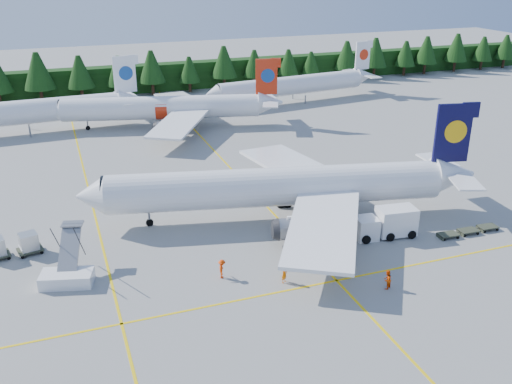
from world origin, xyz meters
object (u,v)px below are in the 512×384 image
object	(u,v)px
airstairs	(67,274)
service_truck	(386,223)
airliner_navy	(269,188)
airliner_red	(158,108)

from	to	relation	value
airstairs	service_truck	world-z (taller)	airstairs
airliner_navy	airliner_red	xyz separation A→B (m)	(-4.51, 42.48, -0.36)
airliner_navy	airstairs	bearing A→B (deg)	-151.30
airliner_red	airstairs	bearing A→B (deg)	-96.65
airliner_navy	airliner_red	distance (m)	42.72
airliner_navy	service_truck	distance (m)	13.53
airliner_red	airliner_navy	bearing A→B (deg)	-70.27
airstairs	service_truck	distance (m)	33.05
airstairs	service_truck	size ratio (longest dim) A/B	1.03
airliner_red	airstairs	distance (m)	52.37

